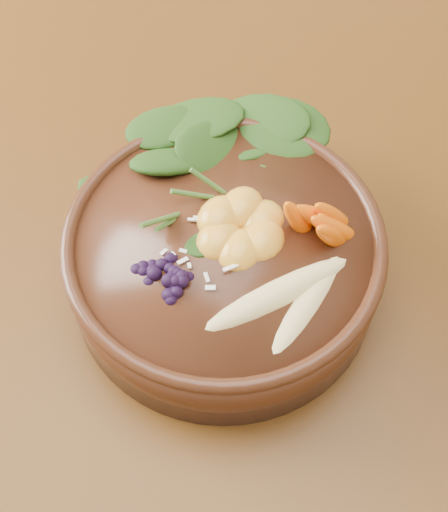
% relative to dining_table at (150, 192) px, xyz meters
% --- Properties ---
extents(ground, '(4.00, 4.00, 0.00)m').
position_rel_dining_table_xyz_m(ground, '(0.00, 0.00, -0.66)').
color(ground, '#381E0F').
rests_on(ground, ground).
extents(dining_table, '(1.60, 0.90, 0.75)m').
position_rel_dining_table_xyz_m(dining_table, '(0.00, 0.00, 0.00)').
color(dining_table, '#331C0C').
rests_on(dining_table, ground).
extents(stoneware_bowl, '(0.37, 0.37, 0.08)m').
position_rel_dining_table_xyz_m(stoneware_bowl, '(0.17, -0.11, 0.13)').
color(stoneware_bowl, '#3C1E10').
rests_on(stoneware_bowl, dining_table).
extents(kale_heap, '(0.23, 0.22, 0.04)m').
position_rel_dining_table_xyz_m(kale_heap, '(0.15, -0.04, 0.19)').
color(kale_heap, '#264D16').
rests_on(kale_heap, stoneware_bowl).
extents(carrot_cluster, '(0.08, 0.08, 0.08)m').
position_rel_dining_table_xyz_m(carrot_cluster, '(0.24, -0.05, 0.21)').
color(carrot_cluster, orange).
rests_on(carrot_cluster, stoneware_bowl).
extents(banana_halves, '(0.10, 0.15, 0.03)m').
position_rel_dining_table_xyz_m(banana_halves, '(0.25, -0.13, 0.18)').
color(banana_halves, '#E0CC84').
rests_on(banana_halves, stoneware_bowl).
extents(mandarin_cluster, '(0.11, 0.11, 0.03)m').
position_rel_dining_table_xyz_m(mandarin_cluster, '(0.18, -0.09, 0.19)').
color(mandarin_cluster, gold).
rests_on(mandarin_cluster, stoneware_bowl).
extents(blueberry_pile, '(0.16, 0.14, 0.04)m').
position_rel_dining_table_xyz_m(blueberry_pile, '(0.15, -0.17, 0.19)').
color(blueberry_pile, black).
rests_on(blueberry_pile, stoneware_bowl).
extents(coconut_flakes, '(0.11, 0.10, 0.01)m').
position_rel_dining_table_xyz_m(coconut_flakes, '(0.17, -0.13, 0.17)').
color(coconut_flakes, white).
rests_on(coconut_flakes, stoneware_bowl).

